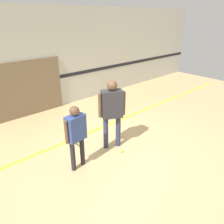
{
  "coord_description": "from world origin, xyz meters",
  "views": [
    {
      "loc": [
        -2.88,
        -3.17,
        2.92
      ],
      "look_at": [
        0.15,
        0.17,
        0.91
      ],
      "focal_mm": 35.0,
      "sensor_mm": 36.0,
      "label": 1
    }
  ],
  "objects_px": {
    "tennis_ball_near_instructor": "(122,151)",
    "tennis_ball_by_spare_racket": "(75,137)",
    "person_instructor": "(112,107)",
    "racket_spare_on_floor": "(74,142)",
    "person_student_left": "(76,131)"
  },
  "relations": [
    {
      "from": "person_student_left",
      "to": "racket_spare_on_floor",
      "type": "height_order",
      "value": "person_student_left"
    },
    {
      "from": "tennis_ball_near_instructor",
      "to": "racket_spare_on_floor",
      "type": "bearing_deg",
      "value": 117.46
    },
    {
      "from": "tennis_ball_near_instructor",
      "to": "person_instructor",
      "type": "bearing_deg",
      "value": 87.57
    },
    {
      "from": "person_student_left",
      "to": "tennis_ball_near_instructor",
      "type": "xyz_separation_m",
      "value": [
        1.03,
        -0.24,
        -0.82
      ]
    },
    {
      "from": "person_student_left",
      "to": "tennis_ball_by_spare_racket",
      "type": "bearing_deg",
      "value": 53.13
    },
    {
      "from": "person_student_left",
      "to": "racket_spare_on_floor",
      "type": "distance_m",
      "value": 1.29
    },
    {
      "from": "racket_spare_on_floor",
      "to": "tennis_ball_near_instructor",
      "type": "xyz_separation_m",
      "value": [
        0.58,
        -1.12,
        0.02
      ]
    },
    {
      "from": "tennis_ball_by_spare_racket",
      "to": "racket_spare_on_floor",
      "type": "bearing_deg",
      "value": -132.98
    },
    {
      "from": "racket_spare_on_floor",
      "to": "tennis_ball_near_instructor",
      "type": "distance_m",
      "value": 1.26
    },
    {
      "from": "person_instructor",
      "to": "tennis_ball_by_spare_racket",
      "type": "height_order",
      "value": "person_instructor"
    },
    {
      "from": "racket_spare_on_floor",
      "to": "person_instructor",
      "type": "bearing_deg",
      "value": 37.05
    },
    {
      "from": "racket_spare_on_floor",
      "to": "tennis_ball_by_spare_racket",
      "type": "height_order",
      "value": "tennis_ball_by_spare_racket"
    },
    {
      "from": "tennis_ball_near_instructor",
      "to": "tennis_ball_by_spare_racket",
      "type": "relative_size",
      "value": 1.0
    },
    {
      "from": "racket_spare_on_floor",
      "to": "tennis_ball_by_spare_racket",
      "type": "xyz_separation_m",
      "value": [
        0.13,
        0.14,
        0.02
      ]
    },
    {
      "from": "person_instructor",
      "to": "racket_spare_on_floor",
      "type": "relative_size",
      "value": 3.55
    }
  ]
}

